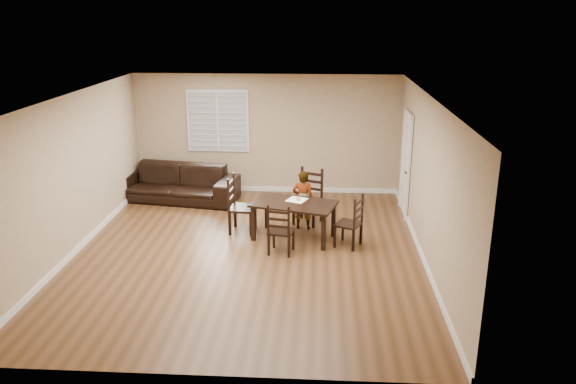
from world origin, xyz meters
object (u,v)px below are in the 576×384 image
at_px(chair_near, 310,197).
at_px(donut, 298,199).
at_px(dining_table, 294,207).
at_px(chair_right, 355,224).
at_px(chair_far, 280,233).
at_px(chair_left, 236,206).
at_px(sofa, 177,183).
at_px(child, 303,200).

xyz_separation_m(chair_near, donut, (-0.22, -0.77, 0.23)).
relative_size(dining_table, chair_right, 1.72).
bearing_deg(chair_far, donut, -95.80).
bearing_deg(chair_left, chair_right, -100.55).
xyz_separation_m(donut, sofa, (-2.76, 1.92, -0.33)).
bearing_deg(dining_table, child, 90.00).
height_order(dining_table, sofa, sofa).
xyz_separation_m(child, sofa, (-2.85, 1.55, -0.19)).
bearing_deg(donut, chair_right, -25.29).
bearing_deg(chair_far, chair_near, -95.42).
distance_m(chair_far, chair_left, 1.39).
xyz_separation_m(chair_right, donut, (-1.03, 0.48, 0.28)).
bearing_deg(child, sofa, -21.70).
distance_m(dining_table, chair_far, 0.81).
distance_m(dining_table, sofa, 3.41).
relative_size(chair_far, child, 0.80).
bearing_deg(donut, chair_left, 173.36).
xyz_separation_m(chair_left, chair_right, (2.21, -0.62, -0.06)).
bearing_deg(dining_table, sofa, 158.41).
distance_m(child, donut, 0.40).
bearing_deg(chair_right, chair_left, -81.57).
bearing_deg(chair_far, chair_left, -38.60).
bearing_deg(chair_left, dining_table, -99.52).
bearing_deg(sofa, chair_right, -23.42).
distance_m(chair_far, chair_right, 1.37).
bearing_deg(chair_left, sofa, 46.83).
xyz_separation_m(chair_far, chair_right, (1.30, 0.43, 0.02)).
bearing_deg(chair_right, sofa, -98.20).
bearing_deg(chair_far, dining_table, -94.56).
distance_m(chair_right, sofa, 4.49).
xyz_separation_m(chair_near, child, (-0.13, -0.41, 0.08)).
distance_m(child, sofa, 3.25).
relative_size(chair_near, donut, 10.26).
xyz_separation_m(chair_far, sofa, (-2.49, 2.83, -0.03)).
xyz_separation_m(dining_table, chair_right, (1.09, -0.33, -0.17)).
xyz_separation_m(dining_table, donut, (0.06, 0.16, 0.11)).
height_order(chair_near, chair_right, chair_near).
xyz_separation_m(chair_near, chair_far, (-0.49, -1.69, -0.08)).
bearing_deg(chair_left, chair_near, -60.36).
distance_m(chair_near, chair_right, 1.50).
relative_size(chair_near, sofa, 0.41).
xyz_separation_m(chair_right, sofa, (-3.79, 2.40, -0.05)).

